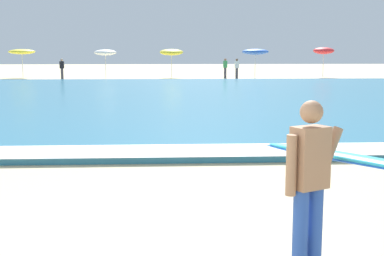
{
  "coord_description": "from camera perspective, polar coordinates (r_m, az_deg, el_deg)",
  "views": [
    {
      "loc": [
        0.14,
        -4.41,
        2.19
      ],
      "look_at": [
        0.52,
        2.88,
        1.1
      ],
      "focal_mm": 48.5,
      "sensor_mm": 36.0,
      "label": 1
    }
  ],
  "objects": [
    {
      "name": "beach_umbrella_2",
      "position": [
        42.51,
        -2.27,
        8.32
      ],
      "size": [
        1.91,
        1.93,
        2.35
      ],
      "color": "beige",
      "rests_on": "ground"
    },
    {
      "name": "beachgoer_near_row_mid",
      "position": [
        40.5,
        4.95,
        6.58
      ],
      "size": [
        0.32,
        0.2,
        1.58
      ],
      "color": "#383842",
      "rests_on": "ground"
    },
    {
      "name": "beach_umbrella_0",
      "position": [
        44.58,
        -18.21,
        7.97
      ],
      "size": [
        2.11,
        2.12,
        2.3
      ],
      "color": "beige",
      "rests_on": "ground"
    },
    {
      "name": "beach_umbrella_1",
      "position": [
        42.12,
        -9.51,
        8.19
      ],
      "size": [
        1.77,
        1.77,
        2.28
      ],
      "color": "beige",
      "rests_on": "ground"
    },
    {
      "name": "beachgoer_near_row_left",
      "position": [
        41.53,
        3.67,
        6.64
      ],
      "size": [
        0.32,
        0.2,
        1.58
      ],
      "color": "#383842",
      "rests_on": "ground"
    },
    {
      "name": "sea",
      "position": [
        24.03,
        -3.32,
        3.44
      ],
      "size": [
        120.0,
        28.0,
        0.14
      ],
      "primitive_type": "cube",
      "color": "teal",
      "rests_on": "ground"
    },
    {
      "name": "beach_umbrella_4",
      "position": [
        44.68,
        14.28,
        8.24
      ],
      "size": [
        1.72,
        1.72,
        2.47
      ],
      "color": "beige",
      "rests_on": "ground"
    },
    {
      "name": "surfer_with_board",
      "position": [
        5.27,
        14.61,
        -4.55
      ],
      "size": [
        1.41,
        2.43,
        1.73
      ],
      "color": "#284CA3",
      "rests_on": "ground"
    },
    {
      "name": "beachgoer_near_row_right",
      "position": [
        41.07,
        -14.11,
        6.39
      ],
      "size": [
        0.32,
        0.2,
        1.58
      ],
      "color": "#383842",
      "rests_on": "ground"
    },
    {
      "name": "surf_foam",
      "position": [
        10.73,
        -3.67,
        -2.5
      ],
      "size": [
        120.0,
        1.38,
        0.01
      ],
      "primitive_type": "cube",
      "color": "white",
      "rests_on": "sea"
    },
    {
      "name": "beach_umbrella_3",
      "position": [
        41.89,
        6.97,
        8.32
      ],
      "size": [
        2.11,
        2.12,
        2.34
      ],
      "color": "beige",
      "rests_on": "ground"
    }
  ]
}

